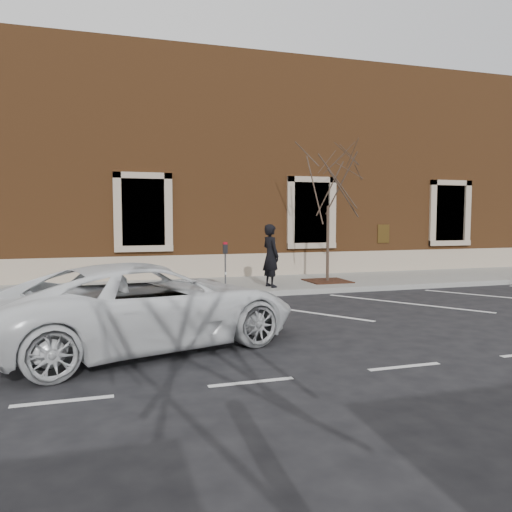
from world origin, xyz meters
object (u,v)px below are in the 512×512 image
object	(u,v)px
man	(271,256)
white_truck	(148,305)
sapling	(328,185)
parking_meter	(225,257)

from	to	relation	value
man	white_truck	distance (m)	6.75
sapling	white_truck	xyz separation A→B (m)	(-6.23, -6.04, -2.54)
man	parking_meter	bearing A→B (deg)	79.56
parking_meter	sapling	size ratio (longest dim) A/B	0.31
white_truck	man	bearing A→B (deg)	-54.28
parking_meter	white_truck	world-z (taller)	parking_meter
sapling	white_truck	size ratio (longest dim) A/B	0.85
parking_meter	sapling	xyz separation A→B (m)	(3.59, 0.73, 2.17)
sapling	white_truck	distance (m)	9.04
man	sapling	world-z (taller)	sapling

